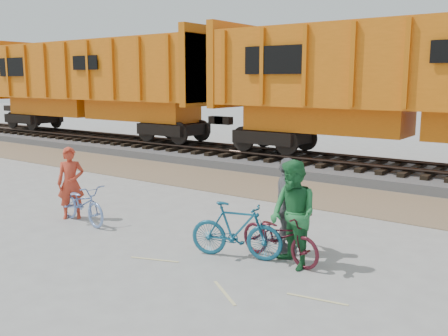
{
  "coord_description": "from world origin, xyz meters",
  "views": [
    {
      "loc": [
        4.86,
        -6.8,
        3.09
      ],
      "look_at": [
        -1.17,
        1.5,
        1.28
      ],
      "focal_mm": 40.0,
      "sensor_mm": 36.0,
      "label": 1
    }
  ],
  "objects": [
    {
      "name": "person_woman",
      "position": [
        0.68,
        0.85,
        0.87
      ],
      "size": [
        0.85,
        1.11,
        1.75
      ],
      "primitive_type": "imported",
      "rotation": [
        0.0,
        0.0,
        2.05
      ],
      "color": "slate",
      "rests_on": "ground"
    },
    {
      "name": "hopper_car_left",
      "position": [
        -14.29,
        9.0,
        3.01
      ],
      "size": [
        14.0,
        3.13,
        4.65
      ],
      "color": "black",
      "rests_on": "track"
    },
    {
      "name": "ground",
      "position": [
        0.0,
        0.0,
        0.0
      ],
      "size": [
        120.0,
        120.0,
        0.0
      ],
      "primitive_type": "plane",
      "color": "#9E9E99",
      "rests_on": "ground"
    },
    {
      "name": "bicycle_teal",
      "position": [
        0.09,
        0.13,
        0.5
      ],
      "size": [
        1.73,
        0.95,
        1.0
      ],
      "primitive_type": "imported",
      "rotation": [
        0.0,
        0.0,
        1.87
      ],
      "color": "#165673",
      "rests_on": "ground"
    },
    {
      "name": "track",
      "position": [
        0.0,
        9.0,
        0.47
      ],
      "size": [
        120.0,
        2.6,
        0.24
      ],
      "color": "black",
      "rests_on": "ballast_bed"
    },
    {
      "name": "bicycle_maroon",
      "position": [
        0.78,
        0.45,
        0.44
      ],
      "size": [
        1.75,
        0.87,
        0.88
      ],
      "primitive_type": "imported",
      "rotation": [
        0.0,
        0.0,
        1.4
      ],
      "color": "#49141E",
      "rests_on": "ground"
    },
    {
      "name": "hopper_car_center",
      "position": [
        0.71,
        9.0,
        3.01
      ],
      "size": [
        14.0,
        3.13,
        4.65
      ],
      "color": "black",
      "rests_on": "track"
    },
    {
      "name": "ballast_bed",
      "position": [
        0.0,
        9.0,
        0.15
      ],
      "size": [
        120.0,
        4.0,
        0.3
      ],
      "primitive_type": "cube",
      "color": "slate",
      "rests_on": "ground"
    },
    {
      "name": "bicycle_blue",
      "position": [
        -3.88,
        -0.05,
        0.44
      ],
      "size": [
        1.72,
        0.81,
        0.87
      ],
      "primitive_type": "imported",
      "rotation": [
        0.0,
        0.0,
        1.43
      ],
      "color": "#7694D1",
      "rests_on": "ground"
    },
    {
      "name": "person_solo",
      "position": [
        -4.38,
        0.05,
        0.81
      ],
      "size": [
        0.69,
        0.7,
        1.63
      ],
      "primitive_type": "imported",
      "rotation": [
        0.0,
        0.0,
        0.8
      ],
      "color": "#BF3A23",
      "rests_on": "ground"
    },
    {
      "name": "person_man",
      "position": [
        1.09,
        0.33,
        0.9
      ],
      "size": [
        1.1,
        1.01,
        1.81
      ],
      "primitive_type": "imported",
      "rotation": [
        0.0,
        0.0,
        -0.48
      ],
      "color": "#25743A",
      "rests_on": "ground"
    },
    {
      "name": "gravel_strip",
      "position": [
        0.0,
        5.5,
        0.01
      ],
      "size": [
        120.0,
        3.0,
        0.02
      ],
      "primitive_type": "cube",
      "color": "#897155",
      "rests_on": "ground"
    }
  ]
}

